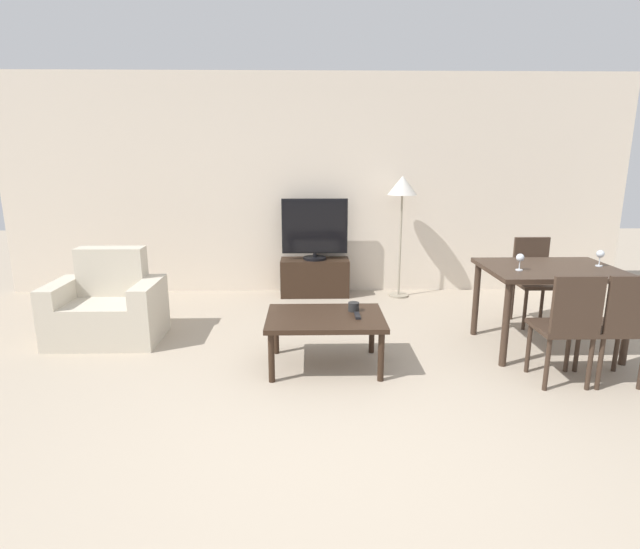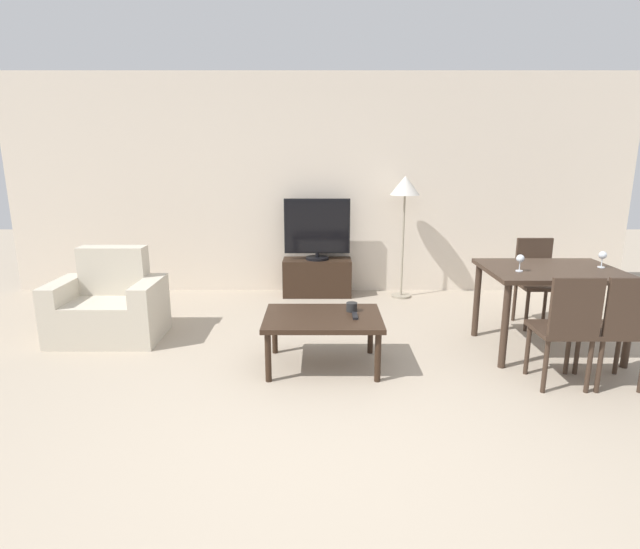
{
  "view_description": "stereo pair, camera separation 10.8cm",
  "coord_description": "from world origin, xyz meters",
  "views": [
    {
      "loc": [
        -0.1,
        -2.69,
        1.74
      ],
      "look_at": [
        -0.0,
        1.8,
        0.65
      ],
      "focal_mm": 28.0,
      "sensor_mm": 36.0,
      "label": 1
    },
    {
      "loc": [
        0.01,
        -2.69,
        1.74
      ],
      "look_at": [
        -0.0,
        1.8,
        0.65
      ],
      "focal_mm": 28.0,
      "sensor_mm": 36.0,
      "label": 2
    }
  ],
  "objects": [
    {
      "name": "coffee_table",
      "position": [
        0.03,
        1.21,
        0.39
      ],
      "size": [
        0.96,
        0.69,
        0.44
      ],
      "color": "black",
      "rests_on": "ground_plane"
    },
    {
      "name": "tv",
      "position": [
        -0.03,
        3.38,
        0.84
      ],
      "size": [
        0.81,
        0.28,
        0.75
      ],
      "color": "black",
      "rests_on": "tv_stand"
    },
    {
      "name": "dining_table",
      "position": [
        2.04,
        1.56,
        0.67
      ],
      "size": [
        1.15,
        0.87,
        0.76
      ],
      "color": "#38281E",
      "rests_on": "ground_plane"
    },
    {
      "name": "wall_back",
      "position": [
        0.0,
        3.63,
        1.35
      ],
      "size": [
        7.82,
        0.06,
        2.7
      ],
      "color": "beige",
      "rests_on": "ground_plane"
    },
    {
      "name": "remote_primary",
      "position": [
        0.29,
        1.18,
        0.45
      ],
      "size": [
        0.04,
        0.15,
        0.02
      ],
      "color": "black",
      "rests_on": "coffee_table"
    },
    {
      "name": "dining_chair_far",
      "position": [
        2.24,
        2.3,
        0.5
      ],
      "size": [
        0.4,
        0.4,
        0.89
      ],
      "color": "#38281E",
      "rests_on": "ground_plane"
    },
    {
      "name": "cup_white_near",
      "position": [
        0.27,
        1.33,
        0.48
      ],
      "size": [
        0.09,
        0.09,
        0.07
      ],
      "color": "black",
      "rests_on": "coffee_table"
    },
    {
      "name": "armchair",
      "position": [
        -2.02,
        1.89,
        0.3
      ],
      "size": [
        1.0,
        0.66,
        0.86
      ],
      "color": "beige",
      "rests_on": "ground_plane"
    },
    {
      "name": "tv_stand",
      "position": [
        -0.03,
        3.38,
        0.23
      ],
      "size": [
        0.85,
        0.36,
        0.46
      ],
      "color": "black",
      "rests_on": "ground_plane"
    },
    {
      "name": "dining_chair_near",
      "position": [
        1.84,
        0.82,
        0.5
      ],
      "size": [
        0.4,
        0.4,
        0.89
      ],
      "color": "#38281E",
      "rests_on": "ground_plane"
    },
    {
      "name": "dining_chair_near_right",
      "position": [
        2.24,
        0.82,
        0.5
      ],
      "size": [
        0.4,
        0.4,
        0.89
      ],
      "color": "#38281E",
      "rests_on": "ground_plane"
    },
    {
      "name": "wine_glass_center",
      "position": [
        2.49,
        1.59,
        0.87
      ],
      "size": [
        0.07,
        0.07,
        0.15
      ],
      "color": "silver",
      "rests_on": "dining_table"
    },
    {
      "name": "floor_lamp",
      "position": [
        1.02,
        3.3,
        1.3
      ],
      "size": [
        0.35,
        0.35,
        1.49
      ],
      "color": "gray",
      "rests_on": "ground_plane"
    },
    {
      "name": "ground_plane",
      "position": [
        0.0,
        0.0,
        0.0
      ],
      "size": [
        18.0,
        18.0,
        0.0
      ],
      "primitive_type": "plane",
      "color": "tan"
    },
    {
      "name": "wine_glass_left",
      "position": [
        1.71,
        1.45,
        0.87
      ],
      "size": [
        0.07,
        0.07,
        0.15
      ],
      "color": "silver",
      "rests_on": "dining_table"
    }
  ]
}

